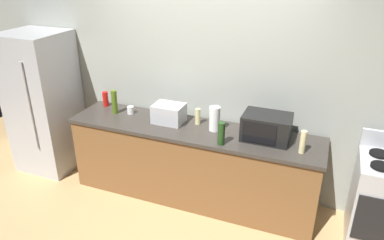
{
  "coord_description": "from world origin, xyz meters",
  "views": [
    {
      "loc": [
        1.32,
        -2.92,
        2.64
      ],
      "look_at": [
        0.0,
        0.4,
        1.0
      ],
      "focal_mm": 33.96,
      "sensor_mm": 36.0,
      "label": 1
    }
  ],
  "objects_px": {
    "refrigerator": "(44,103)",
    "microwave": "(266,127)",
    "mug_white": "(131,110)",
    "bottle_hand_soap": "(303,142)",
    "paper_towel_roll": "(215,119)",
    "bottle_vinegar": "(198,116)",
    "bottle_wine": "(221,133)",
    "bottle_hot_sauce": "(106,99)",
    "toaster_oven": "(169,113)",
    "bottle_olive_oil": "(115,102)"
  },
  "relations": [
    {
      "from": "bottle_wine",
      "to": "bottle_olive_oil",
      "type": "relative_size",
      "value": 0.83
    },
    {
      "from": "microwave",
      "to": "toaster_oven",
      "type": "height_order",
      "value": "microwave"
    },
    {
      "from": "refrigerator",
      "to": "mug_white",
      "type": "bearing_deg",
      "value": 5.08
    },
    {
      "from": "paper_towel_roll",
      "to": "bottle_vinegar",
      "type": "relative_size",
      "value": 1.48
    },
    {
      "from": "microwave",
      "to": "paper_towel_roll",
      "type": "height_order",
      "value": "same"
    },
    {
      "from": "mug_white",
      "to": "bottle_vinegar",
      "type": "bearing_deg",
      "value": 1.6
    },
    {
      "from": "mug_white",
      "to": "bottle_hand_soap",
      "type": "bearing_deg",
      "value": -6.16
    },
    {
      "from": "refrigerator",
      "to": "toaster_oven",
      "type": "bearing_deg",
      "value": 1.98
    },
    {
      "from": "bottle_wine",
      "to": "bottle_olive_oil",
      "type": "distance_m",
      "value": 1.44
    },
    {
      "from": "bottle_hand_soap",
      "to": "bottle_vinegar",
      "type": "relative_size",
      "value": 1.26
    },
    {
      "from": "toaster_oven",
      "to": "bottle_hot_sauce",
      "type": "bearing_deg",
      "value": 171.36
    },
    {
      "from": "bottle_olive_oil",
      "to": "paper_towel_roll",
      "type": "bearing_deg",
      "value": -0.1
    },
    {
      "from": "mug_white",
      "to": "microwave",
      "type": "bearing_deg",
      "value": -2.11
    },
    {
      "from": "bottle_hand_soap",
      "to": "bottle_vinegar",
      "type": "xyz_separation_m",
      "value": [
        -1.16,
        0.24,
        -0.02
      ]
    },
    {
      "from": "microwave",
      "to": "mug_white",
      "type": "distance_m",
      "value": 1.63
    },
    {
      "from": "microwave",
      "to": "mug_white",
      "type": "height_order",
      "value": "microwave"
    },
    {
      "from": "bottle_hand_soap",
      "to": "microwave",
      "type": "bearing_deg",
      "value": 157.52
    },
    {
      "from": "bottle_hand_soap",
      "to": "bottle_wine",
      "type": "height_order",
      "value": "bottle_wine"
    },
    {
      "from": "microwave",
      "to": "bottle_olive_oil",
      "type": "bearing_deg",
      "value": 179.86
    },
    {
      "from": "refrigerator",
      "to": "bottle_wine",
      "type": "distance_m",
      "value": 2.47
    },
    {
      "from": "microwave",
      "to": "mug_white",
      "type": "bearing_deg",
      "value": 177.89
    },
    {
      "from": "paper_towel_roll",
      "to": "bottle_vinegar",
      "type": "bearing_deg",
      "value": 159.91
    },
    {
      "from": "bottle_olive_oil",
      "to": "mug_white",
      "type": "xyz_separation_m",
      "value": [
        0.18,
        0.06,
        -0.1
      ]
    },
    {
      "from": "toaster_oven",
      "to": "bottle_olive_oil",
      "type": "distance_m",
      "value": 0.71
    },
    {
      "from": "refrigerator",
      "to": "bottle_hand_soap",
      "type": "distance_m",
      "value": 3.23
    },
    {
      "from": "bottle_hot_sauce",
      "to": "mug_white",
      "type": "relative_size",
      "value": 2.12
    },
    {
      "from": "bottle_hot_sauce",
      "to": "bottle_wine",
      "type": "xyz_separation_m",
      "value": [
        1.65,
        -0.43,
        0.03
      ]
    },
    {
      "from": "bottle_wine",
      "to": "mug_white",
      "type": "relative_size",
      "value": 2.71
    },
    {
      "from": "toaster_oven",
      "to": "paper_towel_roll",
      "type": "distance_m",
      "value": 0.55
    },
    {
      "from": "bottle_vinegar",
      "to": "bottle_olive_oil",
      "type": "relative_size",
      "value": 0.64
    },
    {
      "from": "bottle_olive_oil",
      "to": "mug_white",
      "type": "relative_size",
      "value": 3.25
    },
    {
      "from": "microwave",
      "to": "refrigerator",
      "type": "bearing_deg",
      "value": -179.03
    },
    {
      "from": "bottle_hand_soap",
      "to": "refrigerator",
      "type": "bearing_deg",
      "value": 178.07
    },
    {
      "from": "refrigerator",
      "to": "bottle_vinegar",
      "type": "height_order",
      "value": "refrigerator"
    },
    {
      "from": "bottle_hot_sauce",
      "to": "mug_white",
      "type": "bearing_deg",
      "value": -13.03
    },
    {
      "from": "refrigerator",
      "to": "bottle_hot_sauce",
      "type": "bearing_deg",
      "value": 14.08
    },
    {
      "from": "toaster_oven",
      "to": "mug_white",
      "type": "distance_m",
      "value": 0.53
    },
    {
      "from": "refrigerator",
      "to": "paper_towel_roll",
      "type": "xyz_separation_m",
      "value": [
        2.29,
        0.05,
        0.13
      ]
    },
    {
      "from": "paper_towel_roll",
      "to": "bottle_vinegar",
      "type": "height_order",
      "value": "paper_towel_roll"
    },
    {
      "from": "microwave",
      "to": "bottle_vinegar",
      "type": "distance_m",
      "value": 0.79
    },
    {
      "from": "refrigerator",
      "to": "mug_white",
      "type": "relative_size",
      "value": 20.5
    },
    {
      "from": "paper_towel_roll",
      "to": "mug_white",
      "type": "bearing_deg",
      "value": 176.91
    },
    {
      "from": "toaster_oven",
      "to": "mug_white",
      "type": "xyz_separation_m",
      "value": [
        -0.53,
        0.05,
        -0.06
      ]
    },
    {
      "from": "microwave",
      "to": "bottle_wine",
      "type": "bearing_deg",
      "value": -144.95
    },
    {
      "from": "bottle_vinegar",
      "to": "bottle_hot_sauce",
      "type": "bearing_deg",
      "value": 176.78
    },
    {
      "from": "toaster_oven",
      "to": "bottle_hand_soap",
      "type": "height_order",
      "value": "bottle_hand_soap"
    },
    {
      "from": "paper_towel_roll",
      "to": "bottle_olive_oil",
      "type": "height_order",
      "value": "bottle_olive_oil"
    },
    {
      "from": "paper_towel_roll",
      "to": "bottle_hot_sauce",
      "type": "xyz_separation_m",
      "value": [
        -1.48,
        0.15,
        -0.04
      ]
    },
    {
      "from": "refrigerator",
      "to": "microwave",
      "type": "bearing_deg",
      "value": 0.97
    },
    {
      "from": "microwave",
      "to": "bottle_hot_sauce",
      "type": "relative_size",
      "value": 2.58
    }
  ]
}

